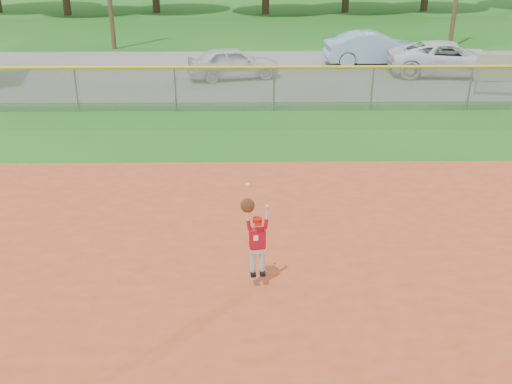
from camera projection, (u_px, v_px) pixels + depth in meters
ground at (297, 262)px, 10.47m from camera, size 120.00×120.00×0.00m
clay_infield at (315, 376)px, 7.72m from camera, size 24.00×16.00×0.04m
parking_strip at (268, 72)px, 25.06m from camera, size 44.00×10.00×0.03m
car_white_a at (233, 63)px, 23.72m from camera, size 4.06×2.40×1.29m
car_blue at (374, 49)px, 26.17m from camera, size 4.62×1.80×1.50m
car_white_b at (449, 59)px, 24.23m from camera, size 5.27×2.77×1.42m
sponsor_sign at (501, 69)px, 20.84m from camera, size 1.74×0.48×1.58m
outfield_fence at (274, 85)px, 19.23m from camera, size 40.06×0.10×1.55m
ballplayer at (256, 237)px, 9.34m from camera, size 0.47×0.22×1.68m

